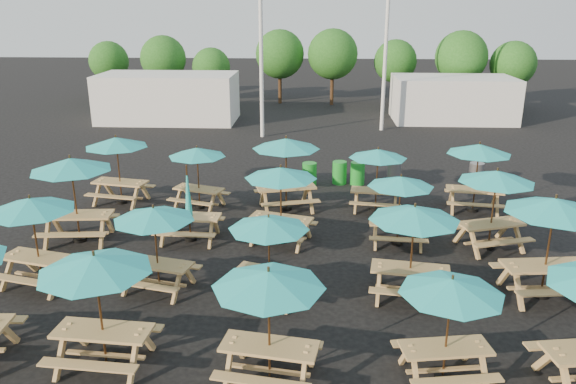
{
  "coord_description": "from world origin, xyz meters",
  "views": [
    {
      "loc": [
        0.85,
        -15.1,
        6.66
      ],
      "look_at": [
        0.0,
        1.5,
        1.1
      ],
      "focal_mm": 35.0,
      "sensor_mm": 36.0,
      "label": 1
    }
  ],
  "objects_px": {
    "picnic_unit_4": "(95,270)",
    "picnic_unit_19": "(479,153)",
    "picnic_unit_9": "(269,228)",
    "picnic_unit_5": "(154,219)",
    "waste_bin_1": "(340,173)",
    "picnic_unit_7": "(197,156)",
    "picnic_unit_10": "(281,177)",
    "waste_bin_0": "(309,174)",
    "picnic_unit_13": "(414,219)",
    "picnic_unit_17": "(554,211)",
    "picnic_unit_6": "(189,210)",
    "picnic_unit_3": "(117,146)",
    "picnic_unit_2": "(71,169)",
    "picnic_unit_1": "(31,210)",
    "picnic_unit_18": "(496,181)",
    "picnic_unit_12": "(451,292)",
    "waste_bin_2": "(358,173)",
    "waste_bin_3": "(394,172)",
    "picnic_unit_8": "(269,286)",
    "waste_bin_4": "(476,174)",
    "picnic_unit_15": "(378,157)",
    "picnic_unit_14": "(401,185)"
  },
  "relations": [
    {
      "from": "picnic_unit_8",
      "to": "picnic_unit_14",
      "type": "height_order",
      "value": "picnic_unit_8"
    },
    {
      "from": "waste_bin_0",
      "to": "picnic_unit_13",
      "type": "bearing_deg",
      "value": -74.01
    },
    {
      "from": "picnic_unit_4",
      "to": "picnic_unit_19",
      "type": "distance_m",
      "value": 13.05
    },
    {
      "from": "picnic_unit_5",
      "to": "waste_bin_1",
      "type": "height_order",
      "value": "picnic_unit_5"
    },
    {
      "from": "picnic_unit_5",
      "to": "picnic_unit_18",
      "type": "relative_size",
      "value": 0.89
    },
    {
      "from": "picnic_unit_4",
      "to": "picnic_unit_19",
      "type": "height_order",
      "value": "picnic_unit_4"
    },
    {
      "from": "picnic_unit_13",
      "to": "picnic_unit_10",
      "type": "bearing_deg",
      "value": 144.75
    },
    {
      "from": "picnic_unit_7",
      "to": "picnic_unit_12",
      "type": "xyz_separation_m",
      "value": [
        6.41,
        -9.02,
        -0.04
      ]
    },
    {
      "from": "picnic_unit_1",
      "to": "waste_bin_1",
      "type": "relative_size",
      "value": 2.85
    },
    {
      "from": "picnic_unit_8",
      "to": "picnic_unit_13",
      "type": "height_order",
      "value": "picnic_unit_13"
    },
    {
      "from": "picnic_unit_13",
      "to": "waste_bin_2",
      "type": "xyz_separation_m",
      "value": [
        -0.63,
        8.92,
        -1.58
      ]
    },
    {
      "from": "picnic_unit_5",
      "to": "picnic_unit_9",
      "type": "height_order",
      "value": "picnic_unit_5"
    },
    {
      "from": "picnic_unit_7",
      "to": "picnic_unit_10",
      "type": "xyz_separation_m",
      "value": [
        2.99,
        -2.79,
        0.14
      ]
    },
    {
      "from": "picnic_unit_9",
      "to": "picnic_unit_2",
      "type": "bearing_deg",
      "value": 170.25
    },
    {
      "from": "picnic_unit_10",
      "to": "picnic_unit_19",
      "type": "xyz_separation_m",
      "value": [
        6.34,
        2.96,
        0.03
      ]
    },
    {
      "from": "picnic_unit_2",
      "to": "waste_bin_2",
      "type": "distance_m",
      "value": 10.62
    },
    {
      "from": "picnic_unit_2",
      "to": "picnic_unit_7",
      "type": "bearing_deg",
      "value": 40.1
    },
    {
      "from": "picnic_unit_4",
      "to": "picnic_unit_17",
      "type": "bearing_deg",
      "value": 23.18
    },
    {
      "from": "picnic_unit_2",
      "to": "waste_bin_2",
      "type": "relative_size",
      "value": 2.9
    },
    {
      "from": "picnic_unit_1",
      "to": "picnic_unit_12",
      "type": "distance_m",
      "value": 9.79
    },
    {
      "from": "picnic_unit_4",
      "to": "picnic_unit_17",
      "type": "distance_m",
      "value": 9.99
    },
    {
      "from": "picnic_unit_13",
      "to": "picnic_unit_12",
      "type": "bearing_deg",
      "value": -78.06
    },
    {
      "from": "waste_bin_3",
      "to": "picnic_unit_8",
      "type": "bearing_deg",
      "value": -107.2
    },
    {
      "from": "picnic_unit_1",
      "to": "picnic_unit_2",
      "type": "xyz_separation_m",
      "value": [
        -0.16,
        2.74,
        0.22
      ]
    },
    {
      "from": "picnic_unit_3",
      "to": "picnic_unit_6",
      "type": "relative_size",
      "value": 1.08
    },
    {
      "from": "waste_bin_3",
      "to": "picnic_unit_19",
      "type": "bearing_deg",
      "value": -53.65
    },
    {
      "from": "picnic_unit_2",
      "to": "picnic_unit_8",
      "type": "xyz_separation_m",
      "value": [
        6.16,
        -6.21,
        -0.25
      ]
    },
    {
      "from": "picnic_unit_17",
      "to": "picnic_unit_8",
      "type": "bearing_deg",
      "value": -157.17
    },
    {
      "from": "picnic_unit_5",
      "to": "picnic_unit_6",
      "type": "height_order",
      "value": "picnic_unit_6"
    },
    {
      "from": "picnic_unit_10",
      "to": "picnic_unit_13",
      "type": "relative_size",
      "value": 1.08
    },
    {
      "from": "picnic_unit_10",
      "to": "waste_bin_3",
      "type": "distance_m",
      "value": 7.47
    },
    {
      "from": "waste_bin_4",
      "to": "picnic_unit_12",
      "type": "bearing_deg",
      "value": -107.28
    },
    {
      "from": "picnic_unit_10",
      "to": "waste_bin_1",
      "type": "bearing_deg",
      "value": 88.36
    },
    {
      "from": "picnic_unit_8",
      "to": "waste_bin_0",
      "type": "distance_m",
      "value": 12.12
    },
    {
      "from": "picnic_unit_6",
      "to": "picnic_unit_2",
      "type": "bearing_deg",
      "value": -173.47
    },
    {
      "from": "picnic_unit_7",
      "to": "picnic_unit_17",
      "type": "xyz_separation_m",
      "value": [
        9.43,
        -5.72,
        0.31
      ]
    },
    {
      "from": "picnic_unit_3",
      "to": "picnic_unit_15",
      "type": "height_order",
      "value": "picnic_unit_3"
    },
    {
      "from": "picnic_unit_1",
      "to": "picnic_unit_13",
      "type": "bearing_deg",
      "value": 12.98
    },
    {
      "from": "picnic_unit_9",
      "to": "waste_bin_2",
      "type": "relative_size",
      "value": 2.68
    },
    {
      "from": "picnic_unit_1",
      "to": "picnic_unit_5",
      "type": "bearing_deg",
      "value": 12.22
    },
    {
      "from": "waste_bin_0",
      "to": "waste_bin_1",
      "type": "distance_m",
      "value": 1.2
    },
    {
      "from": "picnic_unit_10",
      "to": "picnic_unit_5",
      "type": "bearing_deg",
      "value": -115.91
    },
    {
      "from": "picnic_unit_6",
      "to": "picnic_unit_9",
      "type": "bearing_deg",
      "value": -49.46
    },
    {
      "from": "picnic_unit_9",
      "to": "picnic_unit_19",
      "type": "relative_size",
      "value": 0.99
    },
    {
      "from": "picnic_unit_7",
      "to": "waste_bin_3",
      "type": "height_order",
      "value": "picnic_unit_7"
    },
    {
      "from": "picnic_unit_3",
      "to": "waste_bin_4",
      "type": "xyz_separation_m",
      "value": [
        13.03,
        2.74,
        -1.63
      ]
    },
    {
      "from": "picnic_unit_8",
      "to": "picnic_unit_18",
      "type": "height_order",
      "value": "picnic_unit_18"
    },
    {
      "from": "picnic_unit_3",
      "to": "picnic_unit_7",
      "type": "bearing_deg",
      "value": 3.62
    },
    {
      "from": "picnic_unit_17",
      "to": "picnic_unit_1",
      "type": "bearing_deg",
      "value": 173.75
    },
    {
      "from": "waste_bin_2",
      "to": "picnic_unit_6",
      "type": "bearing_deg",
      "value": -132.74
    }
  ]
}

